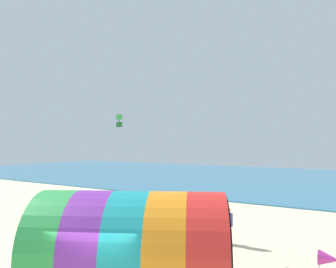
% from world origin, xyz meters
% --- Properties ---
extents(sea, '(120.00, 40.00, 0.10)m').
position_xyz_m(sea, '(0.00, 38.48, 0.05)').
color(sea, teal).
rests_on(sea, ground).
extents(giant_inflatable_tube, '(6.30, 5.40, 3.32)m').
position_xyz_m(giant_inflatable_tube, '(0.25, 0.95, 1.66)').
color(giant_inflatable_tube, green).
rests_on(giant_inflatable_tube, ground).
extents(kite_green_box, '(0.31, 0.31, 0.74)m').
position_xyz_m(kite_green_box, '(-5.84, 7.52, 6.00)').
color(kite_green_box, green).
extents(bystander_mid_beach, '(0.35, 0.42, 1.72)m').
position_xyz_m(bystander_mid_beach, '(0.48, 7.85, 0.88)').
color(bystander_mid_beach, '#383D56').
rests_on(bystander_mid_beach, ground).
extents(bystander_far_left, '(0.29, 0.40, 1.70)m').
position_xyz_m(bystander_far_left, '(-1.85, 9.10, 0.87)').
color(bystander_far_left, '#383D56').
rests_on(bystander_far_left, ground).
extents(beach_flag, '(0.47, 0.36, 2.28)m').
position_xyz_m(beach_flag, '(5.31, 1.66, 2.02)').
color(beach_flag, silver).
rests_on(beach_flag, ground).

